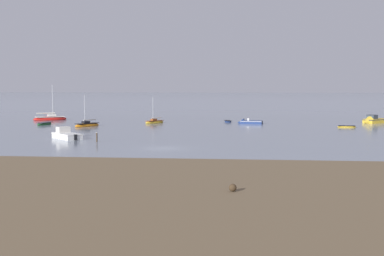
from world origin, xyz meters
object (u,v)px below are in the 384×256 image
Objects in this scene: motorboat_moored_0 at (373,121)px; sailboat_moored_1 at (87,125)px; rowboat_moored_3 at (347,127)px; rowboat_moored_4 at (228,121)px; mooring_post_near at (97,137)px; rowboat_moored_5 at (44,124)px; motorboat_moored_3 at (64,136)px; sailboat_moored_0 at (50,119)px; sailboat_moored_2 at (154,122)px; motorboat_moored_1 at (248,123)px.

motorboat_moored_0 is 1.07× the size of sailboat_moored_1.
rowboat_moored_3 is 0.99× the size of rowboat_moored_4.
mooring_post_near is at bearing 37.72° from rowboat_moored_3.
sailboat_moored_1 reaches higher than rowboat_moored_5.
rowboat_moored_3 is 46.39m from motorboat_moored_3.
sailboat_moored_1 is at bearing 4.69° from rowboat_moored_3.
rowboat_moored_3 is (-6.77, -10.72, -0.23)m from motorboat_moored_0.
motorboat_moored_0 is at bearing -120.16° from rowboat_moored_3.
mooring_post_near is (-15.32, -36.12, 0.48)m from rowboat_moored_4.
sailboat_moored_1 is at bearing -82.58° from sailboat_moored_0.
sailboat_moored_0 reaches higher than sailboat_moored_2.
sailboat_moored_0 is 5.38× the size of mooring_post_near.
sailboat_moored_0 is 1.30× the size of sailboat_moored_1.
motorboat_moored_3 is (-7.45, -28.02, 0.13)m from sailboat_moored_2.
sailboat_moored_1 is at bearing -35.14° from motorboat_moored_3.
rowboat_moored_3 is (43.91, 1.96, -0.12)m from sailboat_moored_1.
sailboat_moored_2 is 1.21× the size of rowboat_moored_5.
rowboat_moored_4 is 0.53× the size of motorboat_moored_3.
motorboat_moored_1 is at bearing 28.77° from rowboat_moored_4.
sailboat_moored_1 is at bearing 83.71° from rowboat_moored_5.
motorboat_moored_0 is at bearing -99.38° from motorboat_moored_3.
sailboat_moored_0 reaches higher than rowboat_moored_5.
rowboat_moored_3 is at bearing 45.10° from rowboat_moored_4.
motorboat_moored_3 reaches higher than mooring_post_near.
rowboat_moored_4 is 33.87m from rowboat_moored_5.
sailboat_moored_1 reaches higher than rowboat_moored_4.
mooring_post_near reaches higher than motorboat_moored_1.
motorboat_moored_3 reaches higher than rowboat_moored_5.
rowboat_moored_3 is at bearing 125.47° from sailboat_moored_1.
motorboat_moored_3 is (-47.85, -32.26, -0.01)m from motorboat_moored_0.
motorboat_moored_1 is (-23.16, -3.68, -0.14)m from motorboat_moored_0.
mooring_post_near is at bearing 52.68° from sailboat_moored_1.
sailboat_moored_1 is at bearing 28.06° from motorboat_moored_1.
rowboat_moored_4 is at bearing 67.02° from mooring_post_near.
motorboat_moored_0 is 2.00× the size of rowboat_moored_3.
motorboat_moored_1 is at bearing -84.19° from motorboat_moored_3.
sailboat_moored_1 reaches higher than rowboat_moored_3.
sailboat_moored_0 is 12.08m from rowboat_moored_5.
sailboat_moored_2 is 14.12m from rowboat_moored_4.
rowboat_moored_5 is (-59.34, -9.84, -0.19)m from motorboat_moored_0.
sailboat_moored_0 is at bearing -152.03° from rowboat_moored_5.
rowboat_moored_5 is (-52.57, 0.87, 0.04)m from rowboat_moored_3.
motorboat_moored_1 is 36.70m from rowboat_moored_5.
sailboat_moored_2 is at bearing -47.41° from sailboat_moored_0.
sailboat_moored_0 is 62.72m from motorboat_moored_0.
sailboat_moored_2 reaches higher than motorboat_moored_1.
rowboat_moored_3 reaches higher than rowboat_moored_4.
sailboat_moored_2 reaches higher than rowboat_moored_3.
sailboat_moored_0 reaches higher than motorboat_moored_0.
motorboat_moored_1 is at bearing 111.50° from rowboat_moored_5.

